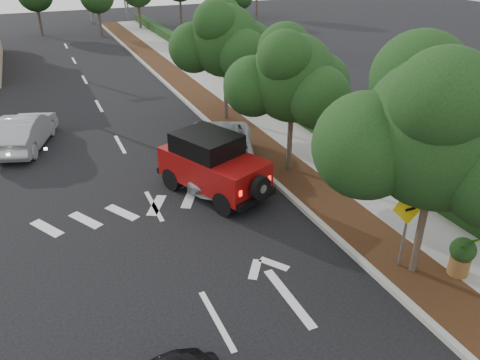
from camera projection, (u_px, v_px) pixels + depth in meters
ground at (217, 320)px, 11.35m from camera, size 120.00×120.00×0.00m
curb at (215, 128)px, 22.73m from camera, size 0.20×70.00×0.15m
planting_strip at (234, 125)px, 23.10m from camera, size 1.80×70.00×0.12m
sidewalk at (268, 120)px, 23.78m from camera, size 2.00×70.00×0.12m
hedge at (292, 110)px, 24.13m from camera, size 0.80×70.00×0.80m
transmission_tower at (111, 22)px, 52.53m from camera, size 7.00×4.00×28.00m
street_tree_near at (411, 273)px, 12.96m from camera, size 3.80×3.80×5.92m
street_tree_mid at (288, 171)px, 18.65m from camera, size 3.20×3.20×5.32m
street_tree_far at (226, 120)px, 23.94m from camera, size 3.40×3.40×5.62m
red_jeep at (210, 163)px, 16.68m from camera, size 3.33×4.53×2.21m
silver_suv_ahead at (222, 153)px, 18.33m from camera, size 4.42×6.28×1.59m
silver_sedan_oncoming at (25, 131)px, 20.52m from camera, size 2.99×4.84×1.51m
speed_hump_sign at (408, 215)px, 12.33m from camera, size 1.19×0.11×2.54m
terracotta_planter at (462, 253)px, 12.46m from camera, size 0.68×0.68×1.18m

